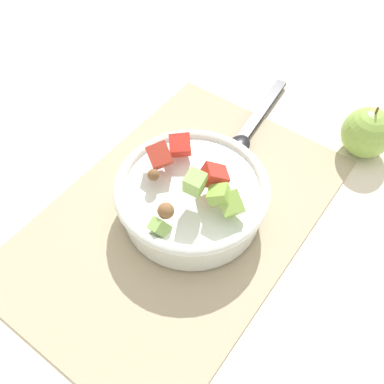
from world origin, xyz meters
The scene contains 5 objects.
ground_plane centered at (0.00, 0.00, 0.00)m, with size 2.40×2.40×0.00m, color silver.
placemat centered at (0.00, 0.00, 0.00)m, with size 0.51×0.34×0.01m, color tan.
salad_bowl centered at (-0.02, 0.01, 0.04)m, with size 0.22×0.22×0.12m.
serving_spoon centered at (-0.20, -0.01, 0.01)m, with size 0.22×0.05×0.01m.
whole_apple centered at (-0.28, 0.16, 0.04)m, with size 0.08×0.08×0.09m.
Camera 1 is at (0.28, 0.23, 0.54)m, focal length 41.04 mm.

